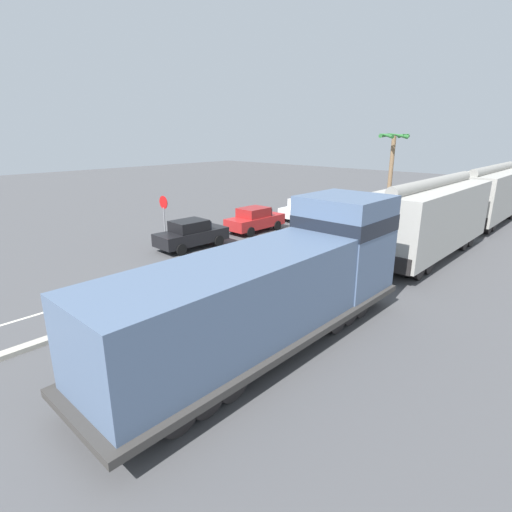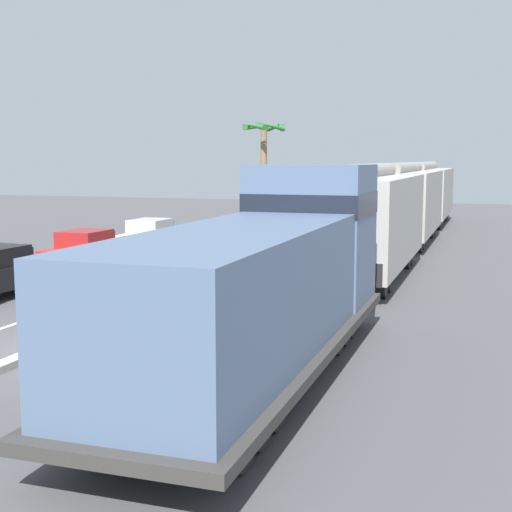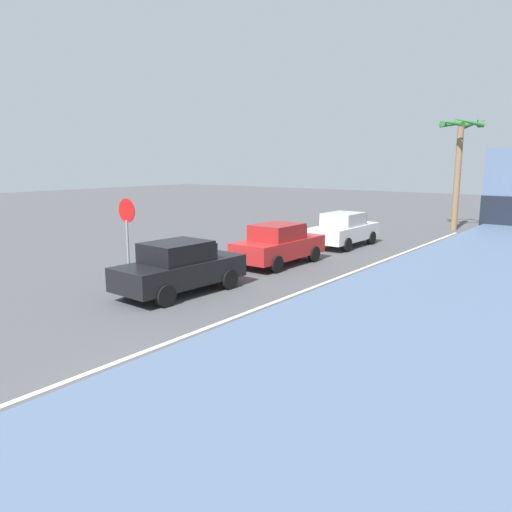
% 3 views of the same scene
% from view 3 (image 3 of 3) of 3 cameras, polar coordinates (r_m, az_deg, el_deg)
% --- Properties ---
extents(ground_plane, '(120.00, 120.00, 0.00)m').
position_cam_3_polar(ground_plane, '(8.78, -8.24, -16.55)').
color(ground_plane, '#4C4C4F').
extents(median_curb, '(0.36, 36.00, 0.16)m').
position_cam_3_polar(median_curb, '(13.31, 10.62, -6.61)').
color(median_curb, '#B2AD9E').
rests_on(median_curb, ground).
extents(lane_stripe, '(0.14, 36.00, 0.01)m').
position_cam_3_polar(lane_stripe, '(14.51, 2.10, -5.28)').
color(lane_stripe, silver).
rests_on(lane_stripe, ground).
extents(parked_car_black, '(1.98, 4.27, 1.62)m').
position_cam_3_polar(parked_car_black, '(15.47, -8.69, -1.29)').
color(parked_car_black, black).
rests_on(parked_car_black, ground).
extents(parked_car_red, '(1.88, 4.22, 1.62)m').
position_cam_3_polar(parked_car_red, '(19.59, 2.61, 1.36)').
color(parked_car_red, red).
rests_on(parked_car_red, ground).
extents(parked_car_white, '(1.84, 4.20, 1.62)m').
position_cam_3_polar(parked_car_white, '(24.23, 10.05, 3.01)').
color(parked_car_white, silver).
rests_on(parked_car_white, ground).
extents(cyclist, '(1.59, 0.78, 1.71)m').
position_cam_3_polar(cyclist, '(9.84, 10.06, -8.35)').
color(cyclist, black).
rests_on(cyclist, ground).
extents(stop_sign, '(0.76, 0.08, 2.88)m').
position_cam_3_polar(stop_sign, '(16.22, -14.51, 3.37)').
color(stop_sign, gray).
rests_on(stop_sign, ground).
extents(palm_tree_near, '(2.73, 2.80, 6.50)m').
position_cam_3_polar(palm_tree_near, '(31.67, 22.28, 11.54)').
color(palm_tree_near, '#846647').
rests_on(palm_tree_near, ground).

